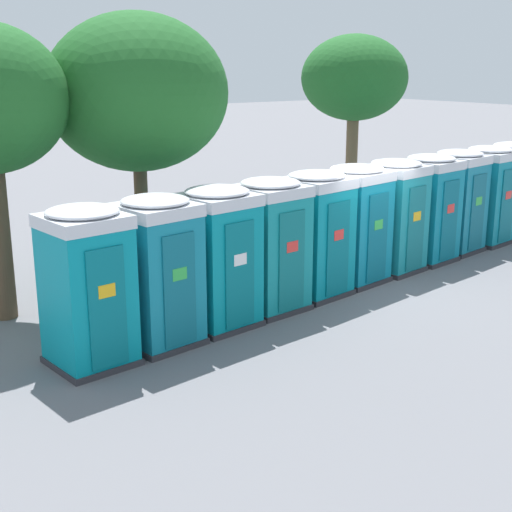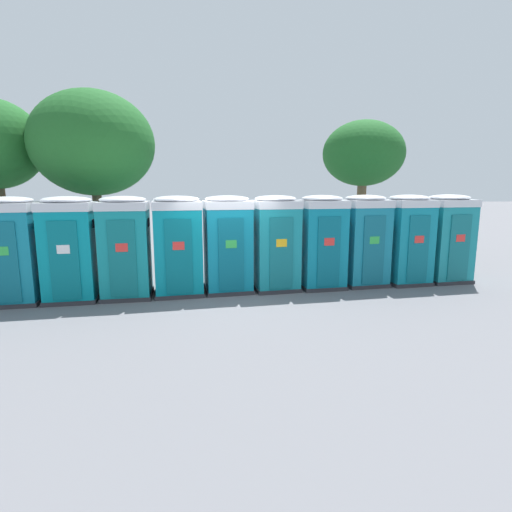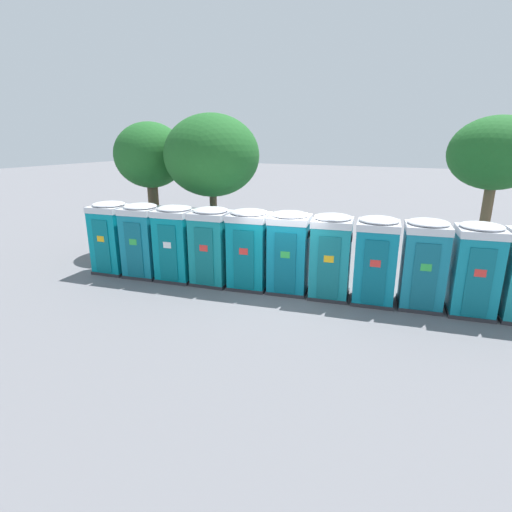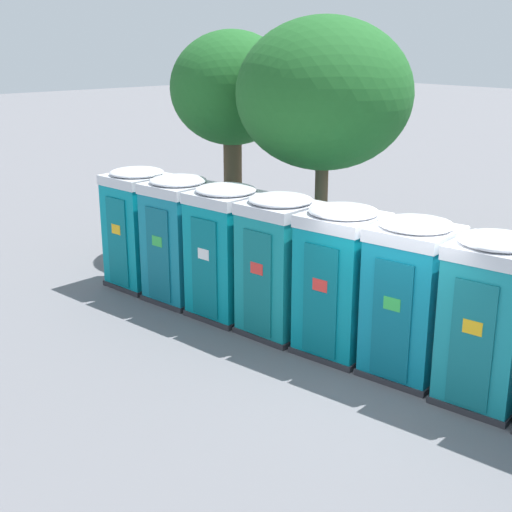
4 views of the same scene
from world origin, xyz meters
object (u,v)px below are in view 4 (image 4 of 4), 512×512
(street_tree_1, at_px, (232,91))
(street_tree_2, at_px, (324,94))
(portapotty_1, at_px, (180,238))
(portapotty_5, at_px, (411,298))
(portapotty_6, at_px, (490,319))
(portapotty_2, at_px, (226,251))
(portapotty_3, at_px, (280,265))
(portapotty_0, at_px, (139,227))
(portapotty_4, at_px, (341,280))

(street_tree_1, height_order, street_tree_2, street_tree_2)
(portapotty_1, height_order, portapotty_5, same)
(portapotty_5, relative_size, portapotty_6, 1.00)
(portapotty_5, relative_size, street_tree_1, 0.48)
(portapotty_1, xyz_separation_m, street_tree_2, (1.14, 2.84, 2.73))
(portapotty_2, height_order, portapotty_3, same)
(portapotty_0, xyz_separation_m, portapotty_6, (7.66, 1.00, 0.00))
(portapotty_6, relative_size, street_tree_1, 0.48)
(portapotty_4, height_order, street_tree_1, street_tree_1)
(portapotty_1, xyz_separation_m, portapotty_5, (5.10, 0.74, -0.00))
(portapotty_1, bearing_deg, portapotty_5, 8.29)
(portapotty_1, relative_size, portapotty_3, 1.00)
(portapotty_1, bearing_deg, portapotty_2, 7.30)
(portapotty_2, bearing_deg, street_tree_2, 92.99)
(portapotty_0, height_order, street_tree_2, street_tree_2)
(portapotty_0, bearing_deg, portapotty_6, 7.44)
(portapotty_2, xyz_separation_m, portapotty_5, (3.82, 0.58, -0.00))
(street_tree_1, bearing_deg, portapotty_4, -22.18)
(portapotty_6, bearing_deg, street_tree_2, 159.30)
(portapotty_1, relative_size, portapotty_4, 1.00)
(portapotty_6, xyz_separation_m, street_tree_2, (-5.24, 1.98, 2.73))
(portapotty_4, bearing_deg, street_tree_1, 157.82)
(portapotty_3, height_order, street_tree_1, street_tree_1)
(portapotty_4, height_order, street_tree_2, street_tree_2)
(portapotty_1, xyz_separation_m, portapotty_4, (3.82, 0.54, -0.00))
(portapotty_2, bearing_deg, street_tree_1, 138.86)
(portapotty_2, distance_m, portapotty_4, 2.57)
(portapotty_3, bearing_deg, portapotty_2, -171.95)
(street_tree_1, bearing_deg, portapotty_6, -13.48)
(portapotty_5, xyz_separation_m, street_tree_2, (-3.96, 2.10, 2.73))
(portapotty_2, relative_size, portapotty_6, 1.00)
(street_tree_2, bearing_deg, portapotty_2, -87.01)
(portapotty_1, xyz_separation_m, portapotty_2, (1.28, 0.16, -0.00))
(portapotty_2, bearing_deg, portapotty_3, 8.05)
(portapotty_5, bearing_deg, portapotty_1, -171.71)
(portapotty_3, xyz_separation_m, street_tree_2, (-1.41, 2.50, 2.73))
(portapotty_4, bearing_deg, street_tree_2, 139.37)
(portapotty_6, bearing_deg, portapotty_4, -172.74)
(street_tree_2, bearing_deg, portapotty_4, -40.63)
(portapotty_4, bearing_deg, portapotty_2, -171.64)
(portapotty_3, bearing_deg, street_tree_2, 119.50)
(portapotty_5, bearing_deg, street_tree_1, 163.19)
(portapotty_1, distance_m, portapotty_6, 6.44)
(portapotty_4, relative_size, street_tree_1, 0.48)
(portapotty_6, height_order, street_tree_1, street_tree_1)
(portapotty_1, relative_size, portapotty_6, 1.00)
(portapotty_3, height_order, street_tree_2, street_tree_2)
(street_tree_1, bearing_deg, street_tree_2, 0.62)
(portapotty_6, bearing_deg, portapotty_1, -172.29)
(portapotty_1, distance_m, portapotty_2, 1.29)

